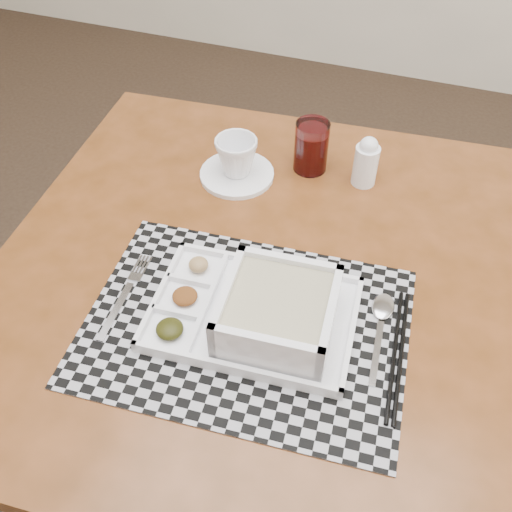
# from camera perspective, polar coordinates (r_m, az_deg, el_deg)

# --- Properties ---
(dining_table) EXTENTS (1.01, 1.01, 0.70)m
(dining_table) POSITION_cam_1_polar(r_m,az_deg,el_deg) (1.04, 0.91, -3.88)
(dining_table) COLOR #4C280D
(dining_table) RESTS_ON ground
(placemat) EXTENTS (0.53, 0.40, 0.00)m
(placemat) POSITION_cam_1_polar(r_m,az_deg,el_deg) (0.90, -0.99, -7.01)
(placemat) COLOR #9D9CA3
(placemat) RESTS_ON dining_table
(serving_tray) EXTENTS (0.34, 0.24, 0.09)m
(serving_tray) POSITION_cam_1_polar(r_m,az_deg,el_deg) (0.88, 1.20, -5.81)
(serving_tray) COLOR white
(serving_tray) RESTS_ON placemat
(fork) EXTENTS (0.03, 0.19, 0.00)m
(fork) POSITION_cam_1_polar(r_m,az_deg,el_deg) (0.96, -12.84, -3.73)
(fork) COLOR silver
(fork) RESTS_ON placemat
(spoon) EXTENTS (0.04, 0.18, 0.01)m
(spoon) POSITION_cam_1_polar(r_m,az_deg,el_deg) (0.94, 12.50, -5.59)
(spoon) COLOR silver
(spoon) RESTS_ON placemat
(chopsticks) EXTENTS (0.04, 0.24, 0.01)m
(chopsticks) POSITION_cam_1_polar(r_m,az_deg,el_deg) (0.89, 13.98, -9.48)
(chopsticks) COLOR black
(chopsticks) RESTS_ON placemat
(saucer) EXTENTS (0.15, 0.15, 0.01)m
(saucer) POSITION_cam_1_polar(r_m,az_deg,el_deg) (1.16, -1.92, 8.17)
(saucer) COLOR white
(saucer) RESTS_ON dining_table
(cup) EXTENTS (0.09, 0.09, 0.08)m
(cup) POSITION_cam_1_polar(r_m,az_deg,el_deg) (1.14, -1.98, 9.91)
(cup) COLOR white
(cup) RESTS_ON saucer
(juice_glass) EXTENTS (0.07, 0.07, 0.11)m
(juice_glass) POSITION_cam_1_polar(r_m,az_deg,el_deg) (1.16, 5.54, 10.67)
(juice_glass) COLOR white
(juice_glass) RESTS_ON dining_table
(creamer_bottle) EXTENTS (0.05, 0.05, 0.11)m
(creamer_bottle) POSITION_cam_1_polar(r_m,az_deg,el_deg) (1.14, 10.95, 9.24)
(creamer_bottle) COLOR white
(creamer_bottle) RESTS_ON dining_table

